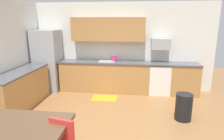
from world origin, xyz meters
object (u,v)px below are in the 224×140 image
(refrigerator, at_px, (48,61))
(trash_bin, at_px, (184,107))
(microwave, at_px, (161,44))
(kettle, at_px, (114,59))
(oven_range, at_px, (159,78))
(dining_table, at_px, (16,129))

(refrigerator, xyz_separation_m, trash_bin, (3.82, -1.59, -0.64))
(microwave, distance_m, kettle, 1.45)
(oven_range, relative_size, dining_table, 0.65)
(trash_bin, distance_m, kettle, 2.55)
(microwave, relative_size, trash_bin, 0.90)
(microwave, relative_size, dining_table, 0.39)
(refrigerator, xyz_separation_m, kettle, (2.08, 0.13, 0.08))
(kettle, bearing_deg, oven_range, -2.09)
(refrigerator, relative_size, microwave, 3.48)
(microwave, bearing_deg, dining_table, -121.63)
(dining_table, bearing_deg, refrigerator, 107.91)
(kettle, bearing_deg, microwave, 2.09)
(refrigerator, distance_m, trash_bin, 4.18)
(microwave, xyz_separation_m, kettle, (-1.37, -0.05, -0.47))
(dining_table, height_order, kettle, kettle)
(oven_range, height_order, dining_table, oven_range)
(microwave, xyz_separation_m, dining_table, (-2.30, -3.74, -0.77))
(dining_table, bearing_deg, trash_bin, 36.42)
(dining_table, relative_size, kettle, 7.00)
(oven_range, bearing_deg, dining_table, -122.33)
(oven_range, xyz_separation_m, kettle, (-1.37, 0.05, 0.56))
(refrigerator, height_order, microwave, refrigerator)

